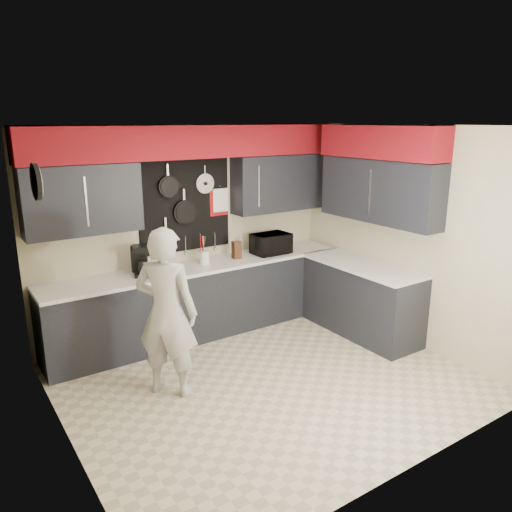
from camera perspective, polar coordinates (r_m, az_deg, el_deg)
ground at (r=5.42m, az=1.36°, el=-13.98°), size 4.00×4.00×0.00m
back_wall_assembly at (r=6.14m, az=-7.19°, el=9.20°), size 4.00×0.36×2.60m
right_wall_assembly at (r=6.21m, az=14.30°, el=8.29°), size 0.36×3.50×2.60m
left_wall_assembly at (r=4.16m, az=-21.81°, el=-4.35°), size 0.05×3.50×2.60m
base_cabinets at (r=6.33m, az=-0.88°, el=-4.96°), size 3.95×2.20×0.92m
microwave at (r=6.64m, az=1.72°, el=1.41°), size 0.50×0.35×0.27m
knife_block at (r=6.42m, az=-2.23°, el=0.70°), size 0.11×0.11×0.23m
utensil_crock at (r=6.24m, az=-5.91°, el=-0.13°), size 0.12×0.12×0.16m
coffee_maker at (r=5.88m, az=-13.00°, el=-0.40°), size 0.25×0.29×0.35m
person at (r=4.92m, az=-10.18°, el=-6.41°), size 0.72×0.73×1.70m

